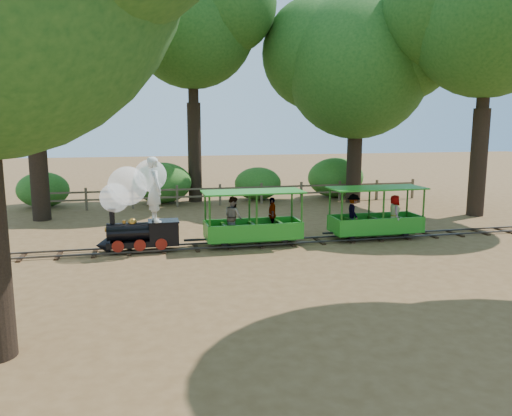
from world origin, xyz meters
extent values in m
plane|color=brown|center=(0.00, 0.00, 0.00)|extent=(90.00, 90.00, 0.00)
cube|color=#3F3D3A|center=(0.00, -0.30, 0.08)|extent=(22.00, 0.05, 0.05)
cube|color=#3F3D3A|center=(0.00, 0.30, 0.08)|extent=(22.00, 0.05, 0.05)
cube|color=#382314|center=(0.00, 0.00, 0.03)|extent=(0.12, 1.00, 0.05)
cube|color=#382314|center=(-5.00, 0.00, 0.03)|extent=(0.12, 1.00, 0.05)
cube|color=#382314|center=(5.00, 0.00, 0.03)|extent=(0.12, 1.00, 0.05)
cube|color=black|center=(-4.59, 0.00, 0.27)|extent=(2.11, 0.67, 0.17)
cylinder|color=black|center=(-4.93, 0.00, 0.63)|extent=(1.34, 0.54, 0.54)
cylinder|color=black|center=(-5.46, 0.00, 1.10)|extent=(0.15, 0.15, 0.42)
sphere|color=#B07A2A|center=(-4.88, 0.00, 0.91)|extent=(0.25, 0.25, 0.25)
cylinder|color=#B07A2A|center=(-5.12, 0.00, 0.93)|extent=(0.10, 0.10, 0.10)
cube|color=black|center=(-3.97, 0.00, 0.62)|extent=(0.86, 0.67, 0.53)
cube|color=black|center=(-3.97, 0.00, 0.90)|extent=(0.91, 0.73, 0.04)
cone|color=black|center=(-5.74, 0.00, 0.25)|extent=(0.43, 0.61, 0.61)
cylinder|color=#B07A2A|center=(-5.63, 0.00, 0.72)|extent=(0.10, 0.13, 0.13)
cylinder|color=maroon|center=(-5.31, -0.34, 0.27)|extent=(0.34, 0.06, 0.34)
cylinder|color=maroon|center=(-5.31, 0.34, 0.27)|extent=(0.34, 0.06, 0.34)
cylinder|color=maroon|center=(-4.69, -0.34, 0.27)|extent=(0.34, 0.06, 0.34)
cylinder|color=maroon|center=(-4.69, 0.34, 0.27)|extent=(0.34, 0.06, 0.34)
cylinder|color=maroon|center=(-4.07, -0.34, 0.27)|extent=(0.34, 0.06, 0.34)
cylinder|color=maroon|center=(-4.07, 0.34, 0.27)|extent=(0.34, 0.06, 0.34)
sphere|color=white|center=(-5.36, 0.05, 1.65)|extent=(0.86, 0.86, 0.86)
sphere|color=white|center=(-4.98, 0.10, 1.99)|extent=(1.15, 1.15, 1.15)
sphere|color=white|center=(-4.31, 0.15, 2.27)|extent=(0.96, 0.96, 0.96)
imported|color=silver|center=(-4.20, -0.14, 1.89)|extent=(0.62, 0.79, 1.93)
cube|color=#23881D|center=(-1.21, 0.00, 0.29)|extent=(3.00, 1.15, 0.09)
cube|color=#205814|center=(-1.21, 0.00, 0.19)|extent=(2.70, 0.44, 0.12)
cube|color=#23881D|center=(-1.21, -0.54, 0.56)|extent=(3.00, 0.05, 0.44)
cube|color=#23881D|center=(-1.21, 0.54, 0.56)|extent=(3.00, 0.05, 0.44)
cube|color=#23881D|center=(-1.21, 0.00, 1.71)|extent=(3.14, 1.28, 0.04)
cylinder|color=#205814|center=(-2.64, -0.52, 1.00)|extent=(0.06, 0.06, 1.41)
cylinder|color=#205814|center=(-2.64, 0.52, 1.00)|extent=(0.06, 0.06, 1.41)
cylinder|color=#205814|center=(0.22, -0.52, 1.00)|extent=(0.06, 0.06, 1.41)
cylinder|color=#205814|center=(0.22, 0.52, 1.00)|extent=(0.06, 0.06, 1.41)
cube|color=#205814|center=(-2.11, 0.00, 0.52)|extent=(0.11, 0.97, 0.35)
cube|color=#205814|center=(-1.21, 0.00, 0.52)|extent=(0.11, 0.97, 0.35)
cube|color=#205814|center=(-0.31, 0.00, 0.52)|extent=(0.11, 0.97, 0.35)
cylinder|color=black|center=(-2.17, -0.30, 0.22)|extent=(0.25, 0.05, 0.25)
cylinder|color=black|center=(-2.17, 0.30, 0.22)|extent=(0.25, 0.05, 0.25)
cylinder|color=black|center=(-0.25, -0.30, 0.22)|extent=(0.25, 0.05, 0.25)
cylinder|color=black|center=(-0.25, 0.30, 0.22)|extent=(0.25, 0.05, 0.25)
imported|color=gray|center=(-1.86, -0.15, 0.97)|extent=(0.67, 0.75, 1.27)
imported|color=gray|center=(-0.50, 0.33, 0.90)|extent=(0.41, 0.70, 1.13)
cube|color=#23881D|center=(2.98, 0.00, 0.29)|extent=(3.00, 1.15, 0.09)
cube|color=#205814|center=(2.98, 0.00, 0.19)|extent=(2.70, 0.44, 0.12)
cube|color=#23881D|center=(2.98, -0.54, 0.56)|extent=(3.00, 0.05, 0.44)
cube|color=#23881D|center=(2.98, 0.54, 0.56)|extent=(3.00, 0.05, 0.44)
cube|color=#23881D|center=(2.98, 0.00, 1.71)|extent=(3.14, 1.28, 0.04)
cylinder|color=#205814|center=(1.55, -0.52, 1.00)|extent=(0.06, 0.06, 1.41)
cylinder|color=#205814|center=(1.55, 0.52, 1.00)|extent=(0.06, 0.06, 1.41)
cylinder|color=#205814|center=(4.41, -0.52, 1.00)|extent=(0.06, 0.06, 1.41)
cylinder|color=#205814|center=(4.41, 0.52, 1.00)|extent=(0.06, 0.06, 1.41)
cube|color=#205814|center=(2.08, 0.00, 0.52)|extent=(0.11, 0.97, 0.35)
cube|color=#205814|center=(2.98, 0.00, 0.52)|extent=(0.11, 0.97, 0.35)
cube|color=#205814|center=(3.88, 0.00, 0.52)|extent=(0.11, 0.97, 0.35)
cylinder|color=black|center=(2.02, -0.30, 0.22)|extent=(0.25, 0.05, 0.25)
cylinder|color=black|center=(2.02, 0.30, 0.22)|extent=(0.25, 0.05, 0.25)
cylinder|color=black|center=(3.94, -0.30, 0.22)|extent=(0.25, 0.05, 0.25)
cylinder|color=black|center=(3.94, 0.30, 0.22)|extent=(0.25, 0.05, 0.25)
imported|color=gray|center=(2.23, 0.12, 0.92)|extent=(0.56, 0.82, 1.17)
imported|color=gray|center=(3.49, -0.29, 0.91)|extent=(0.49, 0.64, 1.15)
cylinder|color=#2D2116|center=(-8.50, 6.00, 1.94)|extent=(0.70, 0.70, 3.87)
cylinder|color=#2D2116|center=(-8.50, 6.00, 4.98)|extent=(0.52, 0.53, 2.21)
sphere|color=#1A4B17|center=(-8.50, 6.00, 7.08)|extent=(6.63, 6.63, 6.63)
sphere|color=#1A4B17|center=(-6.84, 5.01, 7.91)|extent=(4.97, 4.97, 4.97)
cylinder|color=#2D2116|center=(-2.00, 9.50, 2.40)|extent=(0.66, 0.66, 4.79)
cylinder|color=#2D2116|center=(-2.00, 9.50, 6.16)|extent=(0.50, 0.50, 2.74)
sphere|color=#1A4B17|center=(-2.00, 9.50, 8.44)|extent=(6.05, 6.05, 6.05)
sphere|color=#1A4B17|center=(-0.49, 8.59, 9.19)|extent=(4.54, 4.54, 4.54)
sphere|color=#1A4B17|center=(-3.36, 10.56, 9.04)|extent=(4.84, 4.84, 4.84)
cylinder|color=#2D2116|center=(5.50, 7.50, 1.73)|extent=(0.72, 0.72, 3.46)
cylinder|color=#2D2116|center=(5.50, 7.50, 4.45)|extent=(0.54, 0.54, 1.98)
sphere|color=#1A4B17|center=(5.50, 7.50, 6.46)|extent=(6.78, 6.78, 6.78)
sphere|color=#1A4B17|center=(7.20, 6.48, 7.30)|extent=(5.09, 5.09, 5.09)
sphere|color=#1A4B17|center=(3.97, 8.69, 7.13)|extent=(5.43, 5.43, 5.43)
cylinder|color=#2D2116|center=(9.00, 3.00, 2.21)|extent=(0.68, 0.68, 4.41)
cylinder|color=#2D2116|center=(9.00, 3.00, 5.67)|extent=(0.51, 0.51, 2.52)
sphere|color=#1A4B17|center=(9.00, 3.00, 7.84)|extent=(6.09, 6.09, 6.09)
sphere|color=#1A4B17|center=(7.63, 4.07, 8.45)|extent=(4.87, 4.87, 4.87)
cube|color=brown|center=(-9.00, 8.00, 0.50)|extent=(0.10, 0.10, 1.00)
cube|color=brown|center=(-7.00, 8.00, 0.50)|extent=(0.10, 0.10, 1.00)
cube|color=brown|center=(-5.00, 8.00, 0.50)|extent=(0.10, 0.10, 1.00)
cube|color=brown|center=(-3.00, 8.00, 0.50)|extent=(0.10, 0.10, 1.00)
cube|color=brown|center=(-1.00, 8.00, 0.50)|extent=(0.10, 0.10, 1.00)
cube|color=brown|center=(1.00, 8.00, 0.50)|extent=(0.10, 0.10, 1.00)
cube|color=brown|center=(3.00, 8.00, 0.50)|extent=(0.10, 0.10, 1.00)
cube|color=brown|center=(5.00, 8.00, 0.50)|extent=(0.10, 0.10, 1.00)
cube|color=brown|center=(7.00, 8.00, 0.50)|extent=(0.10, 0.10, 1.00)
cube|color=brown|center=(9.00, 8.00, 0.50)|extent=(0.10, 0.10, 1.00)
cube|color=brown|center=(0.00, 8.00, 0.80)|extent=(18.00, 0.06, 0.08)
cube|color=brown|center=(0.00, 8.00, 0.45)|extent=(18.00, 0.06, 0.08)
ellipsoid|color=#2D6B1E|center=(-9.00, 9.30, 0.81)|extent=(2.34, 1.80, 1.62)
ellipsoid|color=#2D6B1E|center=(-3.61, 9.30, 0.98)|extent=(2.83, 2.18, 1.96)
ellipsoid|color=#2D6B1E|center=(1.13, 9.30, 0.82)|extent=(2.37, 1.82, 1.64)
ellipsoid|color=#2D6B1E|center=(5.30, 9.30, 1.03)|extent=(2.96, 2.28, 2.05)
camera|label=1|loc=(-4.56, -14.98, 3.80)|focal=35.00mm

